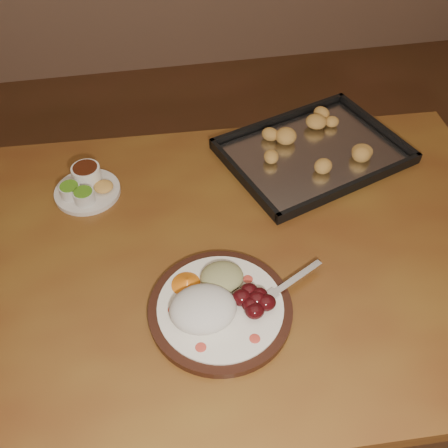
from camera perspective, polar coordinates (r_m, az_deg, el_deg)
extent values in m
plane|color=brown|center=(1.83, 2.44, -14.48)|extent=(4.00, 4.00, 0.00)
cube|color=brown|center=(1.13, -2.50, -4.03)|extent=(1.54, 0.97, 0.04)
cylinder|color=#513818|center=(1.81, 18.41, 0.32)|extent=(0.07, 0.07, 0.71)
cylinder|color=black|center=(1.02, -0.41, -9.71)|extent=(0.29, 0.29, 0.02)
cylinder|color=white|center=(1.01, -0.42, -9.41)|extent=(0.25, 0.25, 0.01)
ellipsoid|color=#D14032|center=(0.96, -2.67, -13.90)|extent=(0.02, 0.02, 0.00)
ellipsoid|color=#D14032|center=(0.97, 3.53, -12.94)|extent=(0.02, 0.02, 0.00)
ellipsoid|color=#D14032|center=(1.05, 2.74, -6.31)|extent=(0.02, 0.02, 0.00)
ellipsoid|color=#D14032|center=(1.01, -5.82, -9.72)|extent=(0.02, 0.02, 0.00)
ellipsoid|color=silver|center=(0.99, -2.42, -9.65)|extent=(0.15, 0.13, 0.06)
ellipsoid|color=#4F0B0F|center=(0.99, 3.07, -9.19)|extent=(0.04, 0.03, 0.03)
ellipsoid|color=#4F0B0F|center=(1.01, 4.00, -8.09)|extent=(0.04, 0.03, 0.03)
ellipsoid|color=#4F0B0F|center=(1.01, 2.86, -7.62)|extent=(0.04, 0.03, 0.03)
ellipsoid|color=#4F0B0F|center=(1.00, 4.81, -8.94)|extent=(0.04, 0.03, 0.03)
ellipsoid|color=#4F0B0F|center=(1.00, 2.04, -8.40)|extent=(0.04, 0.03, 0.03)
ellipsoid|color=#4F0B0F|center=(1.00, 3.78, -8.59)|extent=(0.04, 0.03, 0.03)
ellipsoid|color=#4F0B0F|center=(0.99, 3.53, -9.89)|extent=(0.04, 0.03, 0.03)
ellipsoid|color=tan|center=(1.04, -0.24, -6.07)|extent=(0.10, 0.09, 0.04)
cone|color=orange|center=(1.03, -4.25, -6.66)|extent=(0.09, 0.09, 0.03)
cube|color=white|center=(1.06, 8.25, -6.15)|extent=(0.13, 0.08, 0.00)
cube|color=white|center=(1.02, 5.20, -8.22)|extent=(0.04, 0.04, 0.00)
cylinder|color=white|center=(1.01, 4.51, -9.31)|extent=(0.03, 0.02, 0.00)
cylinder|color=white|center=(1.01, 4.26, -9.07)|extent=(0.03, 0.02, 0.00)
cylinder|color=white|center=(1.01, 4.02, -8.84)|extent=(0.03, 0.02, 0.00)
cylinder|color=white|center=(1.01, 3.78, -8.60)|extent=(0.03, 0.02, 0.00)
cylinder|color=silver|center=(1.29, -15.32, 3.60)|extent=(0.16, 0.16, 0.01)
cylinder|color=silver|center=(1.27, -17.16, 3.64)|extent=(0.05, 0.05, 0.03)
cylinder|color=#4B8B1B|center=(1.26, -17.31, 4.14)|extent=(0.04, 0.04, 0.00)
cylinder|color=silver|center=(1.25, -15.69, 3.05)|extent=(0.05, 0.05, 0.03)
cylinder|color=#4B8B1B|center=(1.24, -15.83, 3.55)|extent=(0.04, 0.04, 0.00)
cylinder|color=white|center=(1.30, -15.43, 5.55)|extent=(0.07, 0.07, 0.04)
cylinder|color=#3E170B|center=(1.29, -15.60, 6.22)|extent=(0.06, 0.06, 0.00)
ellipsoid|color=gold|center=(1.27, -13.61, 4.20)|extent=(0.05, 0.05, 0.02)
cube|color=black|center=(1.38, 10.12, 7.85)|extent=(0.54, 0.46, 0.01)
cube|color=black|center=(1.47, 6.39, 11.85)|extent=(0.43, 0.16, 0.02)
cube|color=black|center=(1.28, 14.49, 4.27)|extent=(0.43, 0.16, 0.02)
cube|color=black|center=(1.50, 17.06, 10.73)|extent=(0.12, 0.32, 0.02)
cube|color=black|center=(1.26, 2.18, 5.35)|extent=(0.12, 0.32, 0.02)
cube|color=silver|center=(1.37, 10.15, 8.04)|extent=(0.50, 0.43, 0.00)
ellipsoid|color=gold|center=(1.39, 12.13, 9.35)|extent=(0.05, 0.05, 0.04)
ellipsoid|color=gold|center=(1.44, 12.13, 10.74)|extent=(0.07, 0.07, 0.04)
ellipsoid|color=gold|center=(1.43, 8.29, 11.05)|extent=(0.06, 0.06, 0.04)
ellipsoid|color=gold|center=(1.35, 6.64, 8.94)|extent=(0.07, 0.07, 0.04)
ellipsoid|color=gold|center=(1.33, 6.30, 8.22)|extent=(0.06, 0.06, 0.04)
ellipsoid|color=gold|center=(1.33, 8.78, 7.69)|extent=(0.06, 0.06, 0.04)
ellipsoid|color=gold|center=(1.29, 9.75, 6.42)|extent=(0.07, 0.07, 0.04)
ellipsoid|color=gold|center=(1.31, 13.32, 6.43)|extent=(0.06, 0.06, 0.04)
ellipsoid|color=gold|center=(1.40, 14.70, 9.12)|extent=(0.07, 0.07, 0.04)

